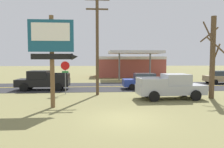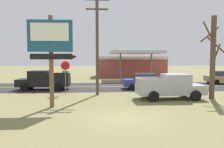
# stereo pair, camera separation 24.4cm
# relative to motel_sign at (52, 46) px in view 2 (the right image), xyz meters

# --- Properties ---
(ground_plane) EXTENTS (180.00, 180.00, 0.00)m
(ground_plane) POSITION_rel_motel_sign_xyz_m (4.15, -2.83, -3.98)
(ground_plane) COLOR olive
(road_asphalt) EXTENTS (140.00, 8.00, 0.02)m
(road_asphalt) POSITION_rel_motel_sign_xyz_m (4.15, 10.17, -3.97)
(road_asphalt) COLOR #2B2B2D
(road_asphalt) RESTS_ON ground
(road_centre_line) EXTENTS (126.00, 0.20, 0.01)m
(road_centre_line) POSITION_rel_motel_sign_xyz_m (4.15, 10.17, -3.95)
(road_centre_line) COLOR gold
(road_centre_line) RESTS_ON road_asphalt
(motel_sign) EXTENTS (3.06, 0.54, 5.88)m
(motel_sign) POSITION_rel_motel_sign_xyz_m (0.00, 0.00, 0.00)
(motel_sign) COLOR brown
(motel_sign) RESTS_ON ground
(stop_sign) EXTENTS (0.80, 0.08, 2.95)m
(stop_sign) POSITION_rel_motel_sign_xyz_m (-0.00, 5.31, -1.95)
(stop_sign) COLOR slate
(stop_sign) RESTS_ON ground
(utility_pole) EXTENTS (2.11, 0.26, 8.69)m
(utility_pole) POSITION_rel_motel_sign_xyz_m (2.84, 4.77, 0.69)
(utility_pole) COLOR brown
(utility_pole) RESTS_ON ground
(bare_tree) EXTENTS (1.72, 1.75, 6.49)m
(bare_tree) POSITION_rel_motel_sign_xyz_m (11.93, 2.49, -0.61)
(bare_tree) COLOR brown
(bare_tree) RESTS_ON ground
(gas_station) EXTENTS (12.00, 11.50, 4.40)m
(gas_station) POSITION_rel_motel_sign_xyz_m (8.67, 24.16, -2.03)
(gas_station) COLOR #A84C42
(gas_station) RESTS_ON ground
(pickup_silver_parked_on_lawn) EXTENTS (5.28, 2.40, 1.96)m
(pickup_silver_parked_on_lawn) POSITION_rel_motel_sign_xyz_m (8.60, 2.49, -3.01)
(pickup_silver_parked_on_lawn) COLOR #A8AAAF
(pickup_silver_parked_on_lawn) RESTS_ON ground
(pickup_black_on_road) EXTENTS (5.20, 2.24, 1.96)m
(pickup_black_on_road) POSITION_rel_motel_sign_xyz_m (-2.69, 8.17, -3.01)
(pickup_black_on_road) COLOR black
(pickup_black_on_road) RESTS_ON ground
(car_tan_near_lane) EXTENTS (4.20, 2.00, 1.64)m
(car_tan_near_lane) POSITION_rel_motel_sign_xyz_m (18.68, 12.17, -3.15)
(car_tan_near_lane) COLOR tan
(car_tan_near_lane) RESTS_ON ground
(car_blue_far_lane) EXTENTS (4.20, 2.00, 1.64)m
(car_blue_far_lane) POSITION_rel_motel_sign_xyz_m (7.69, 8.17, -3.15)
(car_blue_far_lane) COLOR #233893
(car_blue_far_lane) RESTS_ON ground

